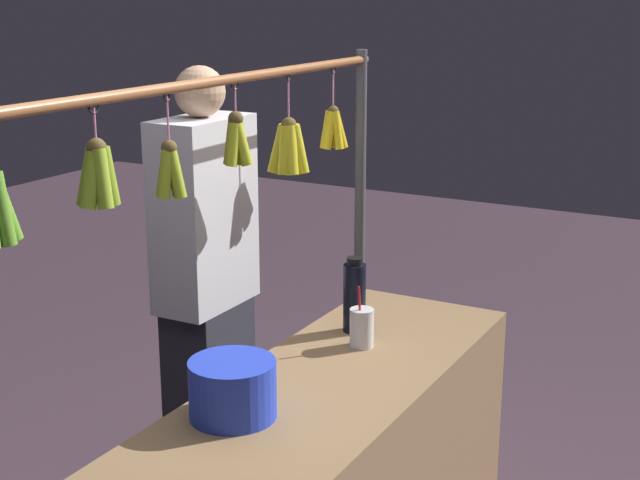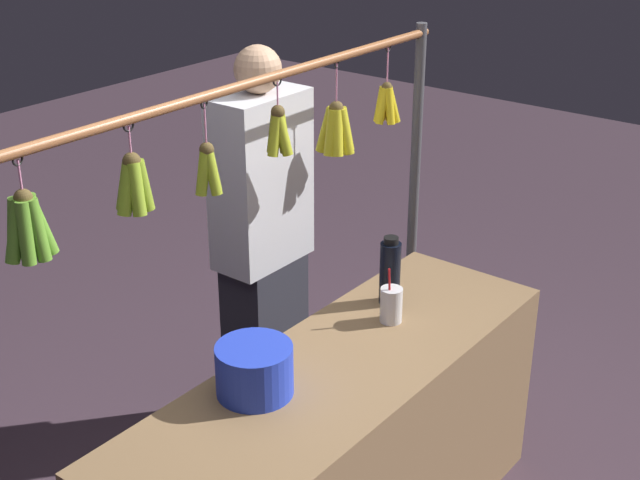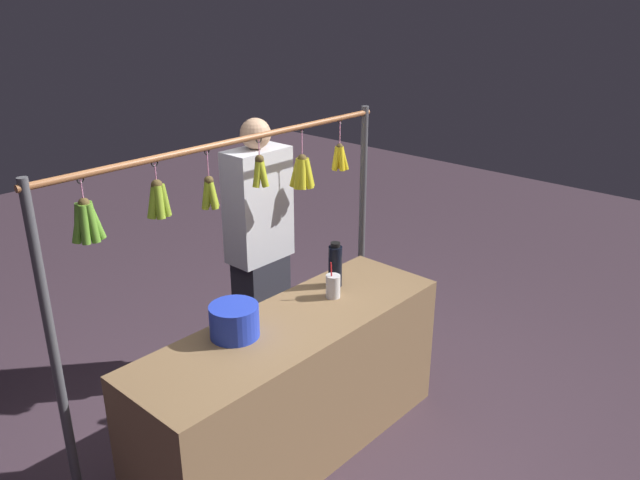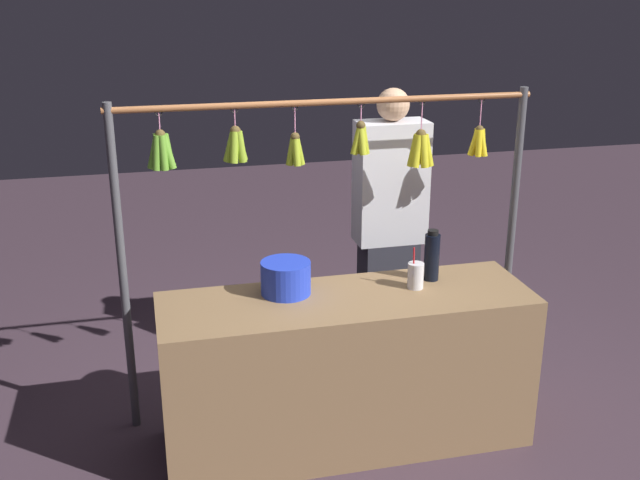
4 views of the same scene
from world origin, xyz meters
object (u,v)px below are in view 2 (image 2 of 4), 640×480
blue_bucket (254,370)px  vendor_person (263,253)px  water_bottle (390,272)px  drink_cup (391,305)px

blue_bucket → vendor_person: size_ratio=0.14×
water_bottle → blue_bucket: 0.76m
blue_bucket → vendor_person: 0.96m
blue_bucket → vendor_person: vendor_person is taller
drink_cup → vendor_person: 0.70m
water_bottle → vendor_person: bearing=-87.9°
water_bottle → blue_bucket: bearing=0.2°
drink_cup → vendor_person: size_ratio=0.13×
drink_cup → water_bottle: bearing=-143.7°
blue_bucket → drink_cup: drink_cup is taller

